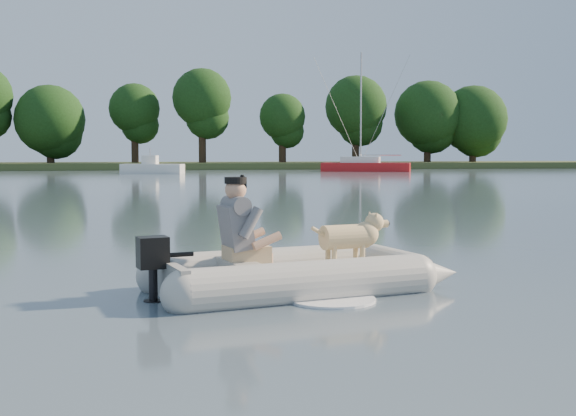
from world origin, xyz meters
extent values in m
plane|color=slate|center=(0.00, 0.00, 0.00)|extent=(160.00, 160.00, 0.00)
cube|color=#47512D|center=(0.00, 62.00, 0.25)|extent=(160.00, 12.00, 0.70)
cylinder|color=#332316|center=(-9.90, 61.33, 1.47)|extent=(0.70, 0.70, 2.94)
sphere|color=#1A4517|center=(-9.90, 61.33, 4.49)|extent=(6.27, 6.27, 6.27)
cylinder|color=#332316|center=(-2.42, 61.95, 1.84)|extent=(0.70, 0.70, 3.67)
sphere|color=#1A4517|center=(-2.42, 61.95, 5.61)|extent=(4.69, 4.69, 4.69)
cylinder|color=#332316|center=(3.70, 60.15, 2.15)|extent=(0.70, 0.70, 4.29)
sphere|color=#1A4517|center=(3.70, 60.15, 6.56)|extent=(5.43, 5.43, 5.43)
cylinder|color=#332316|center=(11.30, 60.43, 1.61)|extent=(0.70, 0.70, 3.21)
sphere|color=#1A4517|center=(11.30, 60.43, 4.91)|extent=(4.41, 4.41, 4.41)
cylinder|color=#332316|center=(18.70, 61.04, 1.97)|extent=(0.70, 0.70, 3.94)
sphere|color=#1A4517|center=(18.70, 61.04, 6.02)|extent=(6.03, 6.03, 6.03)
cylinder|color=#332316|center=(26.27, 61.31, 1.76)|extent=(0.70, 0.70, 3.52)
sphere|color=#1A4517|center=(26.27, 61.31, 5.37)|extent=(6.68, 6.68, 6.68)
cylinder|color=#332316|center=(31.05, 61.08, 1.61)|extent=(0.70, 0.70, 3.21)
sphere|color=#1A4517|center=(31.05, 61.08, 4.91)|extent=(6.79, 6.79, 6.79)
cube|color=red|center=(15.90, 48.76, 0.26)|extent=(7.29, 4.76, 0.88)
cube|color=white|center=(15.50, 48.94, 0.92)|extent=(3.45, 2.69, 0.53)
cylinder|color=#A5A5AA|center=(15.50, 48.94, 5.10)|extent=(0.14, 0.14, 8.79)
camera|label=1|loc=(-1.66, -6.98, 1.44)|focal=45.00mm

